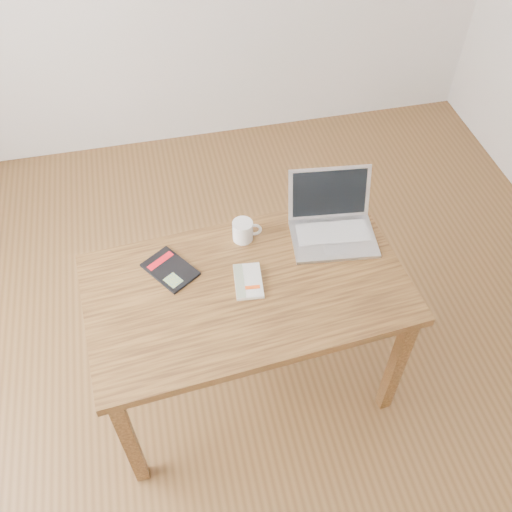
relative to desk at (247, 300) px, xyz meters
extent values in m
plane|color=brown|center=(0.00, 0.01, -0.66)|extent=(4.00, 4.00, 0.00)
cube|color=#553619|center=(0.00, 0.00, 0.07)|extent=(1.32, 0.82, 0.04)
cube|color=#553619|center=(-0.55, -0.35, -0.31)|extent=(0.06, 0.06, 0.71)
cube|color=#553619|center=(0.60, -0.26, -0.31)|extent=(0.06, 0.06, 0.71)
cube|color=#553619|center=(-0.60, 0.26, -0.31)|extent=(0.06, 0.06, 0.71)
cube|color=#553619|center=(0.55, 0.35, -0.31)|extent=(0.06, 0.06, 0.71)
cube|color=silver|center=(0.01, 0.02, 0.10)|extent=(0.13, 0.19, 0.01)
cube|color=white|center=(0.01, 0.02, 0.10)|extent=(0.12, 0.18, 0.01)
cube|color=gray|center=(-0.03, 0.02, 0.10)|extent=(0.05, 0.17, 0.00)
cube|color=#E44B10|center=(0.02, -0.02, 0.10)|extent=(0.06, 0.02, 0.00)
cube|color=black|center=(-0.29, 0.15, 0.09)|extent=(0.24, 0.25, 0.01)
cube|color=red|center=(-0.32, 0.20, 0.10)|extent=(0.12, 0.09, 0.00)
cube|color=#7B975D|center=(-0.28, 0.08, 0.10)|extent=(0.08, 0.08, 0.00)
cube|color=silver|center=(0.41, 0.16, 0.10)|extent=(0.38, 0.28, 0.02)
cube|color=silver|center=(0.41, 0.19, 0.11)|extent=(0.31, 0.16, 0.00)
cube|color=#BCBCC1|center=(0.40, 0.09, 0.11)|extent=(0.11, 0.07, 0.00)
cube|color=silver|center=(0.43, 0.32, 0.22)|extent=(0.36, 0.11, 0.23)
cube|color=black|center=(0.43, 0.31, 0.22)|extent=(0.32, 0.10, 0.20)
cylinder|color=white|center=(0.04, 0.25, 0.14)|extent=(0.09, 0.09, 0.09)
cylinder|color=black|center=(0.04, 0.25, 0.18)|extent=(0.07, 0.07, 0.01)
torus|color=white|center=(0.09, 0.25, 0.14)|extent=(0.06, 0.02, 0.06)
camera|label=1|loc=(-0.27, -1.36, 1.86)|focal=40.00mm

